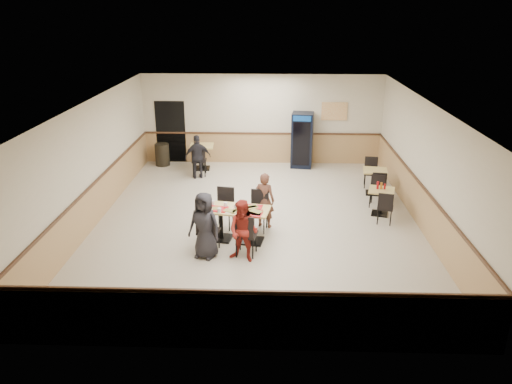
{
  "coord_description": "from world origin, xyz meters",
  "views": [
    {
      "loc": [
        0.36,
        -11.49,
        5.1
      ],
      "look_at": [
        -0.01,
        -0.5,
        0.97
      ],
      "focal_mm": 35.0,
      "sensor_mm": 36.0,
      "label": 1
    }
  ],
  "objects_px": {
    "main_table": "(237,219)",
    "lone_diner": "(198,157)",
    "back_table": "(202,153)",
    "side_table_near": "(381,198)",
    "diner_woman_left": "(205,225)",
    "diner_woman_right": "(243,231)",
    "side_table_far": "(375,178)",
    "pepsi_cooler": "(302,140)",
    "diner_man_opposite": "(264,200)",
    "trash_bin": "(162,155)"
  },
  "relations": [
    {
      "from": "diner_man_opposite",
      "to": "pepsi_cooler",
      "type": "relative_size",
      "value": 0.76
    },
    {
      "from": "main_table",
      "to": "lone_diner",
      "type": "bearing_deg",
      "value": 118.73
    },
    {
      "from": "diner_woman_left",
      "to": "diner_woman_right",
      "type": "xyz_separation_m",
      "value": [
        0.83,
        -0.14,
        -0.06
      ]
    },
    {
      "from": "main_table",
      "to": "trash_bin",
      "type": "height_order",
      "value": "main_table"
    },
    {
      "from": "side_table_far",
      "to": "trash_bin",
      "type": "height_order",
      "value": "trash_bin"
    },
    {
      "from": "side_table_near",
      "to": "trash_bin",
      "type": "bearing_deg",
      "value": 148.41
    },
    {
      "from": "side_table_far",
      "to": "trash_bin",
      "type": "distance_m",
      "value": 7.09
    },
    {
      "from": "diner_man_opposite",
      "to": "back_table",
      "type": "relative_size",
      "value": 1.71
    },
    {
      "from": "diner_woman_right",
      "to": "back_table",
      "type": "height_order",
      "value": "diner_woman_right"
    },
    {
      "from": "side_table_far",
      "to": "trash_bin",
      "type": "xyz_separation_m",
      "value": [
        -6.63,
        2.49,
        -0.1
      ]
    },
    {
      "from": "diner_man_opposite",
      "to": "side_table_near",
      "type": "height_order",
      "value": "diner_man_opposite"
    },
    {
      "from": "back_table",
      "to": "main_table",
      "type": "bearing_deg",
      "value": -74.08
    },
    {
      "from": "main_table",
      "to": "back_table",
      "type": "height_order",
      "value": "back_table"
    },
    {
      "from": "diner_man_opposite",
      "to": "pepsi_cooler",
      "type": "bearing_deg",
      "value": -84.93
    },
    {
      "from": "pepsi_cooler",
      "to": "trash_bin",
      "type": "xyz_separation_m",
      "value": [
        -4.69,
        -0.04,
        -0.54
      ]
    },
    {
      "from": "diner_woman_left",
      "to": "trash_bin",
      "type": "bearing_deg",
      "value": 129.67
    },
    {
      "from": "lone_diner",
      "to": "side_table_near",
      "type": "height_order",
      "value": "lone_diner"
    },
    {
      "from": "diner_man_opposite",
      "to": "diner_woman_right",
      "type": "bearing_deg",
      "value": 95.26
    },
    {
      "from": "lone_diner",
      "to": "side_table_far",
      "type": "distance_m",
      "value": 5.38
    },
    {
      "from": "lone_diner",
      "to": "diner_woman_left",
      "type": "bearing_deg",
      "value": 83.7
    },
    {
      "from": "back_table",
      "to": "trash_bin",
      "type": "distance_m",
      "value": 1.45
    },
    {
      "from": "diner_man_opposite",
      "to": "diner_woman_left",
      "type": "bearing_deg",
      "value": 70.73
    },
    {
      "from": "main_table",
      "to": "diner_woman_right",
      "type": "height_order",
      "value": "diner_woman_right"
    },
    {
      "from": "pepsi_cooler",
      "to": "trash_bin",
      "type": "height_order",
      "value": "pepsi_cooler"
    },
    {
      "from": "back_table",
      "to": "diner_man_opposite",
      "type": "bearing_deg",
      "value": -64.65
    },
    {
      "from": "side_table_near",
      "to": "side_table_far",
      "type": "relative_size",
      "value": 1.03
    },
    {
      "from": "diner_woman_left",
      "to": "side_table_far",
      "type": "height_order",
      "value": "diner_woman_left"
    },
    {
      "from": "main_table",
      "to": "pepsi_cooler",
      "type": "height_order",
      "value": "pepsi_cooler"
    },
    {
      "from": "diner_man_opposite",
      "to": "side_table_far",
      "type": "xyz_separation_m",
      "value": [
        3.1,
        2.37,
        -0.21
      ]
    },
    {
      "from": "main_table",
      "to": "side_table_near",
      "type": "relative_size",
      "value": 2.04
    },
    {
      "from": "back_table",
      "to": "side_table_near",
      "type": "bearing_deg",
      "value": -35.54
    },
    {
      "from": "diner_woman_right",
      "to": "side_table_far",
      "type": "height_order",
      "value": "diner_woman_right"
    },
    {
      "from": "side_table_near",
      "to": "pepsi_cooler",
      "type": "xyz_separation_m",
      "value": [
        -1.82,
        4.05,
        0.46
      ]
    },
    {
      "from": "diner_woman_left",
      "to": "side_table_near",
      "type": "bearing_deg",
      "value": 50.39
    },
    {
      "from": "back_table",
      "to": "pepsi_cooler",
      "type": "xyz_separation_m",
      "value": [
        3.29,
        0.39,
        0.37
      ]
    },
    {
      "from": "back_table",
      "to": "diner_woman_right",
      "type": "bearing_deg",
      "value": -74.57
    },
    {
      "from": "diner_woman_left",
      "to": "side_table_near",
      "type": "relative_size",
      "value": 1.89
    },
    {
      "from": "diner_woman_left",
      "to": "back_table",
      "type": "distance_m",
      "value": 6.19
    },
    {
      "from": "lone_diner",
      "to": "side_table_near",
      "type": "xyz_separation_m",
      "value": [
        5.12,
        -2.74,
        -0.23
      ]
    },
    {
      "from": "diner_man_opposite",
      "to": "lone_diner",
      "type": "relative_size",
      "value": 1.0
    },
    {
      "from": "main_table",
      "to": "lone_diner",
      "type": "xyz_separation_m",
      "value": [
        -1.52,
        4.4,
        0.16
      ]
    },
    {
      "from": "pepsi_cooler",
      "to": "trash_bin",
      "type": "relative_size",
      "value": 2.44
    },
    {
      "from": "lone_diner",
      "to": "side_table_near",
      "type": "relative_size",
      "value": 1.77
    },
    {
      "from": "diner_man_opposite",
      "to": "back_table",
      "type": "xyz_separation_m",
      "value": [
        -2.14,
        4.51,
        -0.15
      ]
    },
    {
      "from": "main_table",
      "to": "lone_diner",
      "type": "distance_m",
      "value": 4.66
    },
    {
      "from": "diner_woman_left",
      "to": "trash_bin",
      "type": "distance_m",
      "value": 6.87
    },
    {
      "from": "pepsi_cooler",
      "to": "trash_bin",
      "type": "distance_m",
      "value": 4.72
    },
    {
      "from": "pepsi_cooler",
      "to": "side_table_far",
      "type": "bearing_deg",
      "value": -45.16
    },
    {
      "from": "lone_diner",
      "to": "diner_man_opposite",
      "type": "bearing_deg",
      "value": 104.65
    },
    {
      "from": "diner_woman_right",
      "to": "trash_bin",
      "type": "distance_m",
      "value": 7.32
    }
  ]
}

